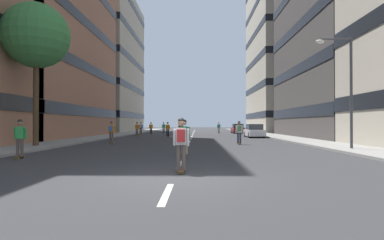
{
  "coord_description": "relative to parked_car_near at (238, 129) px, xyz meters",
  "views": [
    {
      "loc": [
        0.7,
        -8.93,
        1.59
      ],
      "look_at": [
        0.0,
        29.59,
        2.02
      ],
      "focal_mm": 28.79,
      "sensor_mm": 36.0,
      "label": 1
    }
  ],
  "objects": [
    {
      "name": "skater_2",
      "position": [
        -14.56,
        -36.16,
        0.29
      ],
      "size": [
        0.56,
        0.92,
        1.78
      ],
      "color": "brown",
      "rests_on": "ground_plane"
    },
    {
      "name": "skater_11",
      "position": [
        -10.02,
        -13.67,
        0.29
      ],
      "size": [
        0.57,
        0.92,
        1.78
      ],
      "color": "brown",
      "rests_on": "ground_plane"
    },
    {
      "name": "skater_6",
      "position": [
        -13.11,
        -26.48,
        0.32
      ],
      "size": [
        0.55,
        0.91,
        1.78
      ],
      "color": "brown",
      "rests_on": "ground_plane"
    },
    {
      "name": "skater_7",
      "position": [
        -7.01,
        -40.06,
        0.32
      ],
      "size": [
        0.54,
        0.91,
        1.78
      ],
      "color": "brown",
      "rests_on": "ground_plane"
    },
    {
      "name": "building_left_far",
      "position": [
        -26.35,
        9.31,
        12.44
      ],
      "size": [
        15.2,
        22.05,
        26.09
      ],
      "color": "#B2A893",
      "rests_on": "ground_plane"
    },
    {
      "name": "skater_1",
      "position": [
        -13.14,
        -6.18,
        0.29
      ],
      "size": [
        0.54,
        0.91,
        1.78
      ],
      "color": "brown",
      "rests_on": "ground_plane"
    },
    {
      "name": "parked_car_near",
      "position": [
        0.0,
        0.0,
        0.0
      ],
      "size": [
        1.82,
        4.4,
        1.52
      ],
      "color": "maroon",
      "rests_on": "ground_plane"
    },
    {
      "name": "sidewalk_right",
      "position": [
        2.83,
        -6.95,
        -0.63
      ],
      "size": [
        3.25,
        83.38,
        0.14
      ],
      "primitive_type": "cube",
      "color": "gray",
      "rests_on": "ground_plane"
    },
    {
      "name": "street_tree_near",
      "position": [
        -17.19,
        -29.86,
        6.69
      ],
      "size": [
        4.29,
        4.29,
        9.44
      ],
      "color": "#4C3823",
      "rests_on": "sidewalk_left"
    },
    {
      "name": "lane_markings",
      "position": [
        -7.18,
        -8.06,
        -0.7
      ],
      "size": [
        0.16,
        72.2,
        0.01
      ],
      "color": "silver",
      "rests_on": "ground_plane"
    },
    {
      "name": "skater_5",
      "position": [
        -7.12,
        -35.04,
        0.32
      ],
      "size": [
        0.53,
        0.9,
        1.78
      ],
      "color": "brown",
      "rests_on": "ground_plane"
    },
    {
      "name": "ground_plane",
      "position": [
        -7.18,
        -10.74,
        -0.7
      ],
      "size": [
        181.93,
        181.93,
        0.0
      ],
      "primitive_type": "plane",
      "color": "#333335"
    },
    {
      "name": "streetlamp_right",
      "position": [
        2.13,
        -31.9,
        3.44
      ],
      "size": [
        2.13,
        0.3,
        6.5
      ],
      "color": "#3F3F44",
      "rests_on": "sidewalk_right"
    },
    {
      "name": "skater_3",
      "position": [
        -14.39,
        -7.39,
        0.32
      ],
      "size": [
        0.55,
        0.91,
        1.78
      ],
      "color": "brown",
      "rests_on": "ground_plane"
    },
    {
      "name": "skater_0",
      "position": [
        -3.32,
        -26.57,
        0.32
      ],
      "size": [
        0.54,
        0.9,
        1.78
      ],
      "color": "brown",
      "rests_on": "ground_plane"
    },
    {
      "name": "skater_10",
      "position": [
        -3.03,
        0.17,
        0.32
      ],
      "size": [
        0.56,
        0.92,
        1.78
      ],
      "color": "brown",
      "rests_on": "ground_plane"
    },
    {
      "name": "skater_9",
      "position": [
        -14.04,
        -11.8,
        0.29
      ],
      "size": [
        0.56,
        0.92,
        1.78
      ],
      "color": "brown",
      "rests_on": "ground_plane"
    },
    {
      "name": "sidewalk_left",
      "position": [
        -17.19,
        -6.95,
        -0.63
      ],
      "size": [
        3.25,
        83.38,
        0.14
      ],
      "primitive_type": "cube",
      "color": "gray",
      "rests_on": "ground_plane"
    },
    {
      "name": "building_right_far",
      "position": [
        11.99,
        9.31,
        14.91
      ],
      "size": [
        15.2,
        20.18,
        31.04
      ],
      "color": "#BCB29E",
      "rests_on": "ground_plane"
    },
    {
      "name": "parked_car_mid",
      "position": [
        0.0,
        -14.71,
        0.0
      ],
      "size": [
        1.82,
        4.4,
        1.52
      ],
      "color": "silver",
      "rests_on": "ground_plane"
    },
    {
      "name": "skater_4",
      "position": [
        -8.14,
        -19.68,
        0.32
      ],
      "size": [
        0.57,
        0.92,
        1.78
      ],
      "color": "brown",
      "rests_on": "ground_plane"
    },
    {
      "name": "skater_8",
      "position": [
        -12.05,
        0.26,
        0.29
      ],
      "size": [
        0.56,
        0.92,
        1.78
      ],
      "color": "brown",
      "rests_on": "ground_plane"
    }
  ]
}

